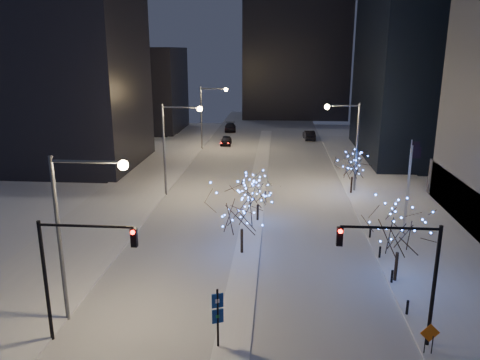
# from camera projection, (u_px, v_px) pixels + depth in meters

# --- Properties ---
(ground) EXTENTS (160.00, 160.00, 0.00)m
(ground) POSITION_uv_depth(u_px,v_px,m) (232.00, 348.00, 25.15)
(ground) COLOR white
(ground) RESTS_ON ground
(road) EXTENTS (20.00, 130.00, 0.02)m
(road) POSITION_uv_depth(u_px,v_px,m) (259.00, 178.00, 58.76)
(road) COLOR #B5B9C5
(road) RESTS_ON ground
(median) EXTENTS (2.00, 80.00, 0.15)m
(median) POSITION_uv_depth(u_px,v_px,m) (257.00, 189.00, 53.94)
(median) COLOR silver
(median) RESTS_ON ground
(east_sidewalk) EXTENTS (10.00, 90.00, 0.15)m
(east_sidewalk) POSITION_uv_depth(u_px,v_px,m) (414.00, 223.00, 43.17)
(east_sidewalk) COLOR silver
(east_sidewalk) RESTS_ON ground
(west_sidewalk) EXTENTS (8.00, 90.00, 0.15)m
(west_sidewalk) POSITION_uv_depth(u_px,v_px,m) (109.00, 214.00, 45.44)
(west_sidewalk) COLOR silver
(west_sidewalk) RESTS_ON ground
(filler_west_near) EXTENTS (22.00, 18.00, 24.00)m
(filler_west_near) POSITION_uv_depth(u_px,v_px,m) (53.00, 77.00, 62.54)
(filler_west_near) COLOR black
(filler_west_near) RESTS_ON ground
(filler_west_far) EXTENTS (18.00, 16.00, 16.00)m
(filler_west_far) POSITION_uv_depth(u_px,v_px,m) (135.00, 90.00, 92.27)
(filler_west_far) COLOR black
(filler_west_far) RESTS_ON ground
(horizon_block) EXTENTS (24.00, 14.00, 42.00)m
(horizon_block) POSITION_uv_depth(u_px,v_px,m) (297.00, 25.00, 107.40)
(horizon_block) COLOR black
(horizon_block) RESTS_ON ground
(street_lamp_w_near) EXTENTS (4.40, 0.56, 10.00)m
(street_lamp_w_near) POSITION_uv_depth(u_px,v_px,m) (75.00, 217.00, 26.03)
(street_lamp_w_near) COLOR #595E66
(street_lamp_w_near) RESTS_ON ground
(street_lamp_w_mid) EXTENTS (4.40, 0.56, 10.00)m
(street_lamp_w_mid) POSITION_uv_depth(u_px,v_px,m) (173.00, 137.00, 50.04)
(street_lamp_w_mid) COLOR #595E66
(street_lamp_w_mid) RESTS_ON ground
(street_lamp_w_far) EXTENTS (4.40, 0.56, 10.00)m
(street_lamp_w_far) POSITION_uv_depth(u_px,v_px,m) (208.00, 109.00, 74.05)
(street_lamp_w_far) COLOR #595E66
(street_lamp_w_far) RESTS_ON ground
(street_lamp_east) EXTENTS (3.90, 0.56, 10.00)m
(street_lamp_east) POSITION_uv_depth(u_px,v_px,m) (349.00, 135.00, 51.45)
(street_lamp_east) COLOR #595E66
(street_lamp_east) RESTS_ON ground
(traffic_signal_west) EXTENTS (5.26, 0.43, 7.00)m
(traffic_signal_west) POSITION_uv_depth(u_px,v_px,m) (72.00, 262.00, 24.54)
(traffic_signal_west) COLOR black
(traffic_signal_west) RESTS_ON ground
(traffic_signal_east) EXTENTS (5.26, 0.43, 7.00)m
(traffic_signal_east) POSITION_uv_depth(u_px,v_px,m) (405.00, 265.00, 24.14)
(traffic_signal_east) COLOR black
(traffic_signal_east) RESTS_ON ground
(flagpoles) EXTENTS (1.35, 2.60, 8.00)m
(flagpoles) POSITION_uv_depth(u_px,v_px,m) (409.00, 182.00, 39.39)
(flagpoles) COLOR silver
(flagpoles) RESTS_ON east_sidewalk
(bollards) EXTENTS (0.16, 12.16, 0.90)m
(bollards) POSITION_uv_depth(u_px,v_px,m) (386.00, 264.00, 33.80)
(bollards) COLOR black
(bollards) RESTS_ON east_sidewalk
(car_near) EXTENTS (1.92, 4.46, 1.50)m
(car_near) POSITION_uv_depth(u_px,v_px,m) (226.00, 141.00, 78.99)
(car_near) COLOR black
(car_near) RESTS_ON ground
(car_mid) EXTENTS (2.14, 5.10, 1.64)m
(car_mid) POSITION_uv_depth(u_px,v_px,m) (309.00, 135.00, 83.76)
(car_mid) COLOR black
(car_mid) RESTS_ON ground
(car_far) EXTENTS (2.66, 5.54, 1.56)m
(car_far) POSITION_uv_depth(u_px,v_px,m) (230.00, 127.00, 92.32)
(car_far) COLOR black
(car_far) RESTS_ON ground
(holiday_tree_median_near) EXTENTS (5.16, 5.16, 6.06)m
(holiday_tree_median_near) POSITION_uv_depth(u_px,v_px,m) (242.00, 206.00, 35.72)
(holiday_tree_median_near) COLOR black
(holiday_tree_median_near) RESTS_ON median
(holiday_tree_median_far) EXTENTS (4.16, 4.16, 4.41)m
(holiday_tree_median_far) POSITION_uv_depth(u_px,v_px,m) (258.00, 191.00, 43.03)
(holiday_tree_median_far) COLOR black
(holiday_tree_median_far) RESTS_ON median
(holiday_tree_plaza_near) EXTENTS (5.46, 5.46, 5.68)m
(holiday_tree_plaza_near) POSITION_uv_depth(u_px,v_px,m) (400.00, 230.00, 31.31)
(holiday_tree_plaza_near) COLOR black
(holiday_tree_plaza_near) RESTS_ON east_sidewalk
(holiday_tree_plaza_far) EXTENTS (4.07, 4.07, 4.93)m
(holiday_tree_plaza_far) POSITION_uv_depth(u_px,v_px,m) (353.00, 165.00, 51.24)
(holiday_tree_plaza_far) COLOR black
(holiday_tree_plaza_far) RESTS_ON east_sidewalk
(wayfinding_sign) EXTENTS (0.61, 0.31, 3.52)m
(wayfinding_sign) POSITION_uv_depth(u_px,v_px,m) (218.00, 313.00, 24.59)
(wayfinding_sign) COLOR black
(wayfinding_sign) RESTS_ON ground
(construction_sign) EXTENTS (1.06, 0.18, 1.75)m
(construction_sign) POSITION_uv_depth(u_px,v_px,m) (430.00, 336.00, 24.23)
(construction_sign) COLOR black
(construction_sign) RESTS_ON east_sidewalk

